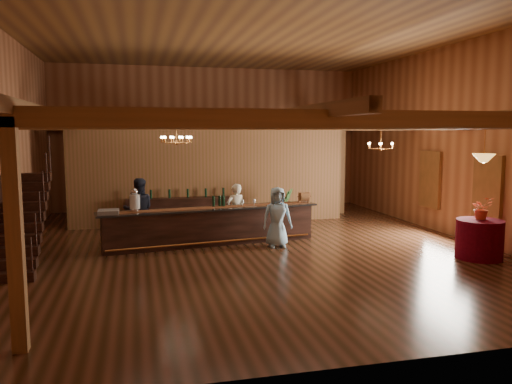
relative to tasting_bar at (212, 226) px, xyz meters
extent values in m
plane|color=#512B1C|center=(0.96, -0.43, -0.50)|extent=(14.00, 14.00, 0.00)
plane|color=olive|center=(0.96, -0.43, 5.00)|extent=(14.00, 14.00, 0.00)
cube|color=#A36742|center=(0.96, 6.57, 2.25)|extent=(12.00, 0.10, 5.50)
cube|color=#A36742|center=(0.96, -7.43, 2.25)|extent=(12.00, 0.10, 5.50)
cube|color=#A36742|center=(6.96, -0.43, 2.25)|extent=(0.10, 14.00, 5.50)
cube|color=brown|center=(0.96, -5.93, 2.70)|extent=(11.90, 0.20, 0.28)
cube|color=brown|center=(0.96, -3.43, 2.70)|extent=(11.90, 0.20, 0.28)
cube|color=brown|center=(0.96, -0.93, 2.70)|extent=(11.90, 0.20, 0.28)
cube|color=brown|center=(0.96, 1.57, 2.70)|extent=(11.90, 0.20, 0.28)
cube|color=brown|center=(0.96, 4.07, 2.70)|extent=(11.90, 0.20, 0.28)
cube|color=brown|center=(0.96, 6.37, 2.70)|extent=(11.90, 0.20, 0.28)
cube|color=brown|center=(-3.54, -0.43, 2.84)|extent=(0.18, 13.90, 0.22)
cube|color=brown|center=(0.96, -0.43, 2.84)|extent=(0.18, 13.90, 0.22)
cube|color=brown|center=(5.46, -0.43, 2.84)|extent=(0.18, 13.90, 0.22)
cube|color=brown|center=(-3.54, 4.07, 1.10)|extent=(0.20, 0.20, 3.20)
cube|color=brown|center=(5.46, 4.07, 1.10)|extent=(0.20, 0.20, 3.20)
cube|color=brown|center=(-3.54, -5.93, 1.10)|extent=(0.20, 0.20, 3.20)
cube|color=brown|center=(0.46, 3.07, 1.05)|extent=(9.00, 0.18, 3.10)
cube|color=white|center=(6.91, -2.03, 1.05)|extent=(0.12, 1.05, 1.75)
cube|color=white|center=(6.91, 0.57, 1.05)|extent=(0.12, 1.05, 1.75)
cube|color=#3B1C15|center=(-4.49, -2.43, -0.40)|extent=(1.00, 0.28, 0.20)
cube|color=#3B1C15|center=(-4.49, -2.15, -0.20)|extent=(1.00, 0.28, 0.20)
cube|color=#3B1C15|center=(-4.49, -1.87, 0.00)|extent=(1.00, 0.28, 0.20)
cube|color=#3B1C15|center=(-4.49, -1.59, 0.20)|extent=(1.00, 0.28, 0.20)
cube|color=#3B1C15|center=(-4.49, -1.31, 0.40)|extent=(1.00, 0.28, 0.20)
cube|color=#3B1C15|center=(-4.49, -1.03, 0.60)|extent=(1.00, 0.28, 0.20)
cube|color=#3B1C15|center=(-4.49, -0.75, 0.80)|extent=(1.00, 0.28, 0.20)
cube|color=#3B1C15|center=(-4.49, -0.47, 1.00)|extent=(1.00, 0.28, 0.20)
cube|color=#3B1C15|center=(-4.49, -0.19, 1.20)|extent=(1.00, 0.28, 0.20)
cube|color=#3B1C15|center=(-4.49, 0.09, 1.40)|extent=(1.00, 0.28, 0.20)
cube|color=#3B1C15|center=(1.96, 5.07, 0.05)|extent=(1.20, 0.60, 1.10)
cube|color=brown|center=(-1.04, 5.07, 0.00)|extent=(1.00, 0.60, 1.00)
cube|color=#3B1C15|center=(0.00, 0.00, -0.03)|extent=(5.71, 1.38, 0.95)
cube|color=black|center=(0.00, 0.00, 0.47)|extent=(6.01, 1.54, 0.05)
cube|color=maroon|center=(0.00, 0.00, 0.49)|extent=(5.59, 1.13, 0.01)
cylinder|color=#C07334|center=(0.00, -0.38, -0.36)|extent=(5.45, 0.79, 0.05)
cylinder|color=silver|center=(-1.99, -0.22, 0.53)|extent=(0.18, 0.18, 0.08)
cylinder|color=silver|center=(-1.99, -0.22, 0.75)|extent=(0.26, 0.26, 0.36)
sphere|color=silver|center=(-1.99, -0.22, 1.00)|extent=(0.18, 0.18, 0.18)
cube|color=gray|center=(-2.62, -0.40, 0.54)|extent=(0.50, 0.50, 0.10)
cube|color=brown|center=(2.58, 0.32, 0.64)|extent=(0.06, 0.06, 0.30)
cube|color=brown|center=(2.86, 0.32, 0.64)|extent=(0.06, 0.06, 0.30)
cylinder|color=brown|center=(2.72, 0.32, 0.67)|extent=(0.24, 0.24, 0.24)
cylinder|color=black|center=(0.08, 0.13, 0.64)|extent=(0.07, 0.07, 0.30)
cylinder|color=black|center=(0.25, 0.15, 0.64)|extent=(0.07, 0.07, 0.30)
cylinder|color=black|center=(0.34, 0.16, 0.64)|extent=(0.07, 0.07, 0.30)
cylinder|color=black|center=(0.36, 0.16, 0.64)|extent=(0.07, 0.07, 0.30)
cube|color=#3B1C15|center=(-0.63, 2.80, -0.04)|extent=(3.31, 0.73, 0.92)
cylinder|color=maroon|center=(5.98, -3.00, -0.04)|extent=(1.08, 1.08, 0.93)
cylinder|color=#C07334|center=(-0.87, 0.26, 2.45)|extent=(0.02, 0.02, 0.48)
sphere|color=#C07334|center=(-0.87, 0.26, 2.21)|extent=(0.12, 0.12, 0.12)
torus|color=#C07334|center=(-0.87, 0.26, 2.31)|extent=(0.80, 0.80, 0.04)
cylinder|color=#C07334|center=(5.12, 0.45, 2.35)|extent=(0.02, 0.02, 0.69)
sphere|color=#C07334|center=(5.12, 0.45, 2.01)|extent=(0.12, 0.12, 0.12)
torus|color=#C07334|center=(5.12, 0.45, 2.11)|extent=(0.80, 0.80, 0.04)
cylinder|color=#C07334|center=(5.98, -3.00, 2.30)|extent=(0.02, 0.02, 0.80)
cone|color=#C78535|center=(5.98, -3.00, 1.90)|extent=(0.52, 0.52, 0.20)
imported|color=white|center=(0.78, 0.63, 0.27)|extent=(0.65, 0.51, 1.56)
imported|color=#1C1F2D|center=(-1.89, 0.87, 0.37)|extent=(0.89, 0.71, 1.75)
imported|color=#9BCFEE|center=(1.63, -0.70, 0.29)|extent=(0.80, 0.55, 1.58)
imported|color=#274A21|center=(2.61, 1.96, 0.11)|extent=(0.84, 0.77, 1.24)
imported|color=#D85533|center=(6.05, -2.93, 0.70)|extent=(0.50, 0.44, 0.54)
imported|color=#C07334|center=(6.11, -2.86, 0.58)|extent=(0.18, 0.18, 0.30)
camera|label=1|loc=(-1.93, -13.07, 2.50)|focal=35.00mm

